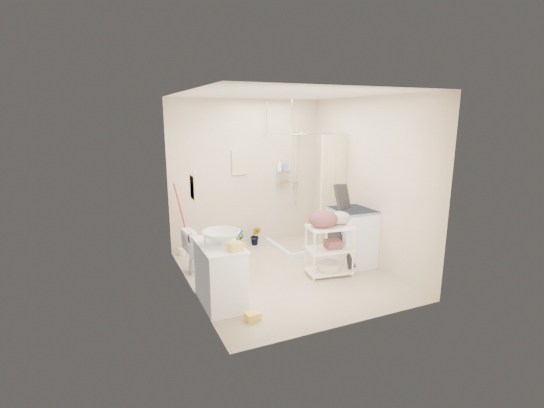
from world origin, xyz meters
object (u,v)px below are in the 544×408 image
(laundry_rack, at_px, (329,246))
(washing_machine, at_px, (352,237))
(vanity, at_px, (220,274))
(toilet, at_px, (206,249))

(laundry_rack, bearing_deg, washing_machine, 30.73)
(washing_machine, bearing_deg, vanity, -165.71)
(toilet, bearing_deg, vanity, 169.41)
(washing_machine, bearing_deg, laundry_rack, -154.51)
(washing_machine, distance_m, laundry_rack, 0.61)
(vanity, xyz_separation_m, washing_machine, (2.30, 0.45, 0.06))
(vanity, xyz_separation_m, laundry_rack, (1.73, 0.22, 0.06))
(toilet, xyz_separation_m, washing_machine, (2.18, -0.65, 0.11))
(toilet, xyz_separation_m, laundry_rack, (1.61, -0.89, 0.11))
(vanity, relative_size, toilet, 1.31)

